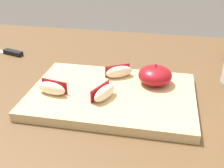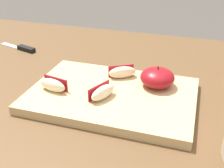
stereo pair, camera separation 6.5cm
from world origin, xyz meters
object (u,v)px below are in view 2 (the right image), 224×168
cutting_board (112,95)px  paring_knife (23,48)px  apple_wedge_back (103,92)px  apple_wedge_middle (122,72)px  apple_wedge_right (53,85)px  apple_half_skin_up (157,77)px

cutting_board → paring_knife: 0.44m
apple_wedge_back → apple_wedge_middle: bearing=82.7°
apple_wedge_right → apple_half_skin_up: bearing=23.2°
apple_half_skin_up → apple_wedge_middle: bearing=170.9°
apple_wedge_back → paring_knife: size_ratio=0.46×
apple_wedge_middle → apple_wedge_back: bearing=-97.3°
cutting_board → apple_wedge_middle: size_ratio=5.35×
apple_half_skin_up → apple_wedge_back: size_ratio=1.13×
apple_half_skin_up → apple_wedge_back: (-0.11, -0.10, -0.01)m
apple_wedge_right → apple_wedge_middle: bearing=39.6°
apple_half_skin_up → cutting_board: bearing=-148.1°
apple_wedge_back → apple_half_skin_up: bearing=41.8°
apple_half_skin_up → apple_wedge_back: 0.14m
apple_wedge_middle → paring_knife: bearing=160.2°
apple_half_skin_up → apple_wedge_right: 0.25m
apple_half_skin_up → paring_knife: 0.51m
cutting_board → apple_half_skin_up: 0.12m
apple_wedge_right → paring_knife: apple_wedge_right is taller
cutting_board → paring_knife: size_ratio=2.44×
apple_half_skin_up → apple_wedge_right: apple_half_skin_up is taller
apple_wedge_middle → apple_wedge_right: bearing=-140.4°
apple_wedge_back → apple_wedge_right: (-0.12, -0.00, 0.00)m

